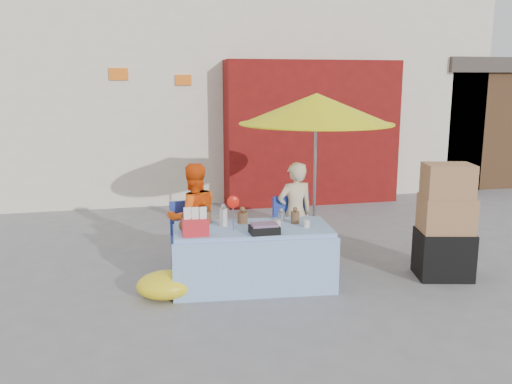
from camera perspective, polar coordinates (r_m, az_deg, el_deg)
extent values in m
plane|color=slate|center=(5.80, -1.75, -11.05)|extent=(80.00, 80.00, 0.00)
cube|color=silver|center=(12.29, -8.31, 11.57)|extent=(12.00, 5.00, 4.50)
cube|color=maroon|center=(10.03, 5.93, 6.21)|extent=(3.20, 0.60, 2.60)
cube|color=#4C331E|center=(13.58, 20.92, 6.49)|extent=(2.60, 3.00, 2.40)
cube|color=#3F3833|center=(13.54, 21.34, 12.18)|extent=(2.80, 3.20, 0.30)
cube|color=orange|center=(9.73, -14.27, 11.95)|extent=(0.32, 0.04, 0.20)
cube|color=orange|center=(9.77, -7.65, 11.61)|extent=(0.28, 0.04, 0.18)
cube|color=#99C0F5|center=(6.02, -0.36, -6.77)|extent=(1.76, 0.91, 0.67)
cube|color=#99C0F5|center=(5.66, 0.16, -8.23)|extent=(1.74, 0.19, 0.63)
cube|color=#99C0F5|center=(6.40, -0.81, -5.86)|extent=(1.74, 0.19, 0.63)
cylinder|color=silver|center=(5.99, -6.91, -2.82)|extent=(0.11, 0.11, 0.16)
cylinder|color=brown|center=(6.08, -5.24, -2.64)|extent=(0.12, 0.12, 0.14)
cylinder|color=silver|center=(5.95, -3.47, -2.66)|extent=(0.10, 0.10, 0.20)
cylinder|color=brown|center=(6.07, -1.42, -2.71)|extent=(0.13, 0.13, 0.13)
cylinder|color=#B2B2B7|center=(6.15, 2.71, -2.61)|extent=(0.09, 0.09, 0.11)
cylinder|color=brown|center=(6.07, 4.14, -2.69)|extent=(0.11, 0.11, 0.13)
cylinder|color=silver|center=(5.91, 2.27, -3.34)|extent=(0.08, 0.08, 0.08)
cylinder|color=silver|center=(5.93, 5.33, -3.33)|extent=(0.08, 0.08, 0.08)
sphere|color=brown|center=(5.77, -7.49, -3.51)|extent=(0.13, 0.13, 0.13)
ellipsoid|color=red|center=(5.69, -2.43, -1.04)|extent=(0.14, 0.06, 0.13)
cube|color=red|center=(5.60, -6.39, -3.73)|extent=(0.28, 0.15, 0.18)
cube|color=black|center=(5.67, 0.88, -3.98)|extent=(0.32, 0.24, 0.08)
cube|color=#22379B|center=(6.41, -6.35, -6.72)|extent=(0.55, 0.53, 0.45)
cube|color=#22379B|center=(6.50, -6.97, -2.59)|extent=(0.48, 0.12, 0.40)
cube|color=#22379B|center=(6.66, 4.45, -5.98)|extent=(0.55, 0.53, 0.45)
cube|color=#22379B|center=(6.73, 3.67, -2.01)|extent=(0.48, 0.12, 0.40)
imported|color=#FF550D|center=(6.43, -6.60, -2.71)|extent=(0.70, 0.59, 1.30)
imported|color=beige|center=(6.68, 4.12, -2.24)|extent=(0.51, 0.37, 1.27)
cylinder|color=gray|center=(6.84, 6.20, 1.15)|extent=(0.04, 0.04, 2.00)
cone|color=yellow|center=(6.74, 6.37, 8.70)|extent=(1.90, 1.90, 0.38)
cylinder|color=yellow|center=(6.75, 6.34, 7.18)|extent=(1.90, 1.90, 0.02)
cube|color=black|center=(6.65, 19.11, -6.20)|extent=(0.70, 0.62, 0.55)
cube|color=#AB794D|center=(6.52, 19.39, -2.18)|extent=(0.65, 0.56, 0.41)
cube|color=#AB794D|center=(6.42, 19.56, 1.17)|extent=(0.60, 0.50, 0.37)
ellipsoid|color=yellow|center=(5.82, -9.39, -9.61)|extent=(0.69, 0.58, 0.28)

